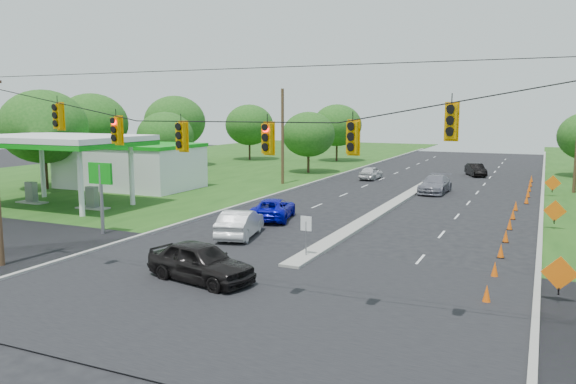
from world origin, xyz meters
The scene contains 38 objects.
ground centered at (0.00, 0.00, 0.00)m, with size 160.00×160.00×0.00m, color black.
grass_left centered at (-30.00, 20.00, 0.00)m, with size 40.00×160.00×0.06m, color #1E4714.
cross_street centered at (0.00, 0.00, 0.00)m, with size 160.00×14.00×0.02m, color black.
curb_left centered at (-10.10, 30.00, 0.00)m, with size 0.25×110.00×0.16m, color gray.
curb_right centered at (10.10, 30.00, 0.00)m, with size 0.25×110.00×0.16m, color gray.
median centered at (0.00, 21.00, 0.00)m, with size 1.00×34.00×0.18m, color gray.
median_sign centered at (0.00, 6.00, 1.46)m, with size 0.55×0.06×2.05m.
signal_span centered at (-0.05, -1.00, 4.97)m, with size 25.60×0.32×9.00m.
utility_pole_far_left centered at (-12.50, 30.00, 4.50)m, with size 0.28×0.28×9.00m, color #422D1C.
gas_station centered at (-23.64, 20.24, 2.58)m, with size 18.40×19.70×5.20m.
cone_0 centered at (8.43, 3.00, 0.35)m, with size 0.32×0.32×0.70m, color #EA580A.
cone_1 centered at (8.43, 6.50, 0.35)m, with size 0.32×0.32×0.70m, color #EA580A.
cone_2 centered at (8.43, 10.00, 0.35)m, with size 0.32×0.32×0.70m, color #EA580A.
cone_3 centered at (8.43, 13.50, 0.35)m, with size 0.32×0.32×0.70m, color #EA580A.
cone_4 centered at (8.43, 17.00, 0.35)m, with size 0.32×0.32×0.70m, color #EA580A.
cone_5 centered at (8.43, 20.50, 0.35)m, with size 0.32×0.32×0.70m, color #EA580A.
cone_6 centered at (8.43, 24.00, 0.35)m, with size 0.32×0.32×0.70m, color #EA580A.
cone_7 centered at (9.03, 27.50, 0.35)m, with size 0.32×0.32×0.70m, color #EA580A.
cone_8 centered at (9.03, 31.00, 0.35)m, with size 0.32×0.32×0.70m, color #EA580A.
cone_9 centered at (9.03, 34.50, 0.35)m, with size 0.32×0.32×0.70m, color #EA580A.
cone_10 centered at (9.03, 38.00, 0.35)m, with size 0.32×0.32×0.70m, color #EA580A.
cone_11 centered at (9.03, 41.50, 0.35)m, with size 0.32×0.32×0.70m, color #EA580A.
work_sign_0 centered at (10.80, 4.00, 1.09)m, with size 1.27×0.58×1.37m.
work_sign_1 centered at (10.80, 18.00, 1.09)m, with size 1.27×0.58×1.37m.
work_sign_2 centered at (10.80, 32.00, 1.09)m, with size 1.27×0.58×1.37m.
tree_1 centered at (-30.00, 18.00, 5.58)m, with size 7.56×7.56×8.82m.
tree_2 centered at (-26.00, 30.00, 4.34)m, with size 5.88×5.88×6.86m.
tree_3 centered at (-32.00, 40.00, 5.58)m, with size 7.56×7.56×8.82m.
tree_4 centered at (-28.00, 52.00, 4.96)m, with size 6.72×6.72×7.84m.
tree_5 centered at (-14.00, 40.00, 4.34)m, with size 5.88×5.88×6.86m.
tree_6 centered at (-16.00, 55.00, 4.96)m, with size 6.72×6.72×7.84m.
tree_14 centered at (-34.00, 28.00, 5.58)m, with size 7.56×7.56×8.82m.
black_sedan centered at (-2.55, 0.87, 0.83)m, with size 1.97×4.89×1.67m, color black.
white_sedan centered at (-5.11, 8.70, 0.77)m, with size 1.63×4.68×1.54m, color silver.
blue_pickup centered at (-5.70, 14.10, 0.69)m, with size 2.28×4.95×1.37m, color #0506B1.
silver_car_far centered at (1.73, 30.29, 0.75)m, with size 2.11×5.20×1.51m, color slate.
silver_car_oncoming centered at (-5.96, 37.31, 0.68)m, with size 1.60×3.98×1.36m, color silver.
dark_car_receding centered at (3.44, 44.82, 0.67)m, with size 1.42×4.08×1.34m, color black.
Camera 1 is at (10.03, -17.97, 6.99)m, focal length 35.00 mm.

